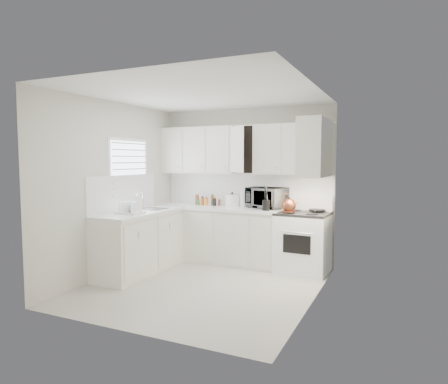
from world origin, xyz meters
The scene contains 35 objects.
floor centered at (0.00, 0.00, 0.00)m, with size 3.20×3.20×0.00m, color beige.
ceiling centered at (0.00, 0.00, 2.60)m, with size 3.20×3.20×0.00m, color white.
wall_back centered at (0.00, 1.60, 1.30)m, with size 3.00×3.00×0.00m, color beige.
wall_front centered at (0.00, -1.60, 1.30)m, with size 3.00×3.00×0.00m, color beige.
wall_left centered at (-1.50, 0.00, 1.30)m, with size 3.20×3.20×0.00m, color beige.
wall_right centered at (1.50, 0.00, 1.30)m, with size 3.20×3.20×0.00m, color beige.
window_blinds centered at (-1.48, 0.35, 1.55)m, with size 0.06×0.96×1.06m, color white, non-canonical shape.
lower_cabinets_back centered at (-0.39, 1.30, 0.45)m, with size 2.22×0.60×0.90m, color beige, non-canonical shape.
lower_cabinets_left centered at (-1.20, 0.20, 0.45)m, with size 0.60×1.60×0.90m, color beige, non-canonical shape.
countertop_back centered at (-0.39, 1.29, 0.93)m, with size 2.24×0.64×0.05m, color silver.
countertop_left centered at (-1.19, 0.20, 0.93)m, with size 0.64×1.62×0.05m, color silver.
backsplash_back centered at (0.00, 1.59, 1.23)m, with size 2.98×0.02×0.55m, color silver.
backsplash_left centered at (-1.49, 0.20, 1.23)m, with size 0.02×1.60×0.55m, color silver.
upper_cabinets_back centered at (0.00, 1.44, 1.50)m, with size 3.00×0.33×0.80m, color beige, non-canonical shape.
upper_cabinets_right centered at (1.33, 0.82, 1.50)m, with size 0.33×0.90×0.80m, color beige, non-canonical shape.
sink centered at (-1.19, 0.55, 1.07)m, with size 0.42×0.38×0.30m, color gray, non-canonical shape.
stove centered at (1.08, 1.27, 0.59)m, with size 0.77×0.63×1.19m, color white, non-canonical shape.
tea_kettle centered at (0.90, 1.11, 1.06)m, with size 0.26×0.22×0.24m, color #9C3E2A, non-canonical shape.
frying_pan centered at (1.26, 1.43, 0.96)m, with size 0.25×0.43×0.04m, color black, non-canonical shape.
microwave centered at (0.43, 1.43, 1.16)m, with size 0.61×0.34×0.41m, color gray.
rice_cooker centered at (-0.17, 1.41, 1.07)m, with size 0.24×0.24×0.24m, color white, non-canonical shape.
paper_towel centered at (0.02, 1.44, 1.08)m, with size 0.12×0.12×0.27m, color white.
utensil_crock centered at (0.54, 1.10, 1.14)m, with size 0.13×0.13×0.39m, color black, non-canonical shape.
dish_rack centered at (-1.17, -0.06, 1.05)m, with size 0.37×0.28×0.20m, color white, non-canonical shape.
spice_left_0 centered at (-0.85, 1.42, 1.02)m, with size 0.06×0.06×0.13m, color #9A492A.
spice_left_1 centered at (-0.78, 1.33, 1.02)m, with size 0.06×0.06×0.13m, color #297D41.
spice_left_2 centered at (-0.70, 1.42, 1.02)m, with size 0.06×0.06×0.13m, color #C85C1A.
spice_left_3 centered at (-0.62, 1.33, 1.02)m, with size 0.06×0.06×0.13m, color #F19738.
spice_left_4 centered at (-0.55, 1.42, 1.02)m, with size 0.06×0.06×0.13m, color #544018.
spice_left_5 centered at (-0.47, 1.33, 1.02)m, with size 0.06×0.06×0.13m, color black.
spice_left_6 centered at (-0.40, 1.42, 1.02)m, with size 0.06×0.06×0.13m, color #9A492A.
sauce_right_0 centered at (0.58, 1.46, 1.05)m, with size 0.06×0.06×0.19m, color #C85C1A.
sauce_right_1 centered at (0.64, 1.40, 1.05)m, with size 0.06×0.06×0.19m, color #F19738.
sauce_right_2 centered at (0.69, 1.46, 1.05)m, with size 0.06×0.06×0.19m, color #544018.
sauce_right_3 centered at (0.74, 1.40, 1.05)m, with size 0.06×0.06×0.19m, color black.
Camera 1 is at (2.47, -4.72, 1.74)m, focal length 31.76 mm.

